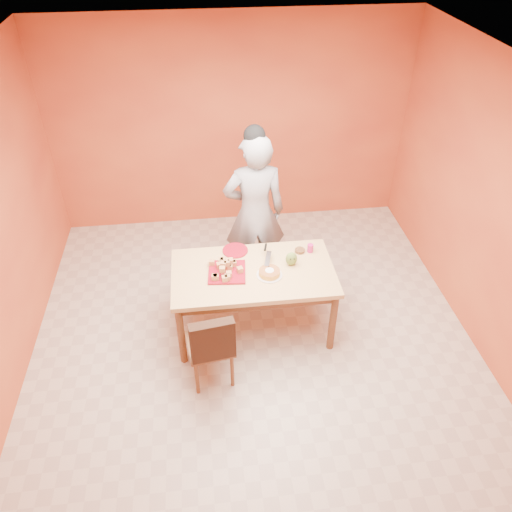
{
  "coord_description": "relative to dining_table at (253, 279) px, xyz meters",
  "views": [
    {
      "loc": [
        -0.41,
        -3.44,
        3.85
      ],
      "look_at": [
        0.04,
        0.3,
        0.97
      ],
      "focal_mm": 35.0,
      "sensor_mm": 36.0,
      "label": 1
    }
  ],
  "objects": [
    {
      "name": "floor",
      "position": [
        -0.02,
        -0.33,
        -0.67
      ],
      "size": [
        5.0,
        5.0,
        0.0
      ],
      "primitive_type": "plane",
      "color": "beige",
      "rests_on": "ground"
    },
    {
      "name": "ceiling",
      "position": [
        -0.02,
        -0.33,
        2.03
      ],
      "size": [
        5.0,
        5.0,
        0.0
      ],
      "primitive_type": "plane",
      "rotation": [
        3.14,
        0.0,
        0.0
      ],
      "color": "white",
      "rests_on": "wall_back"
    },
    {
      "name": "wall_back",
      "position": [
        -0.02,
        2.17,
        0.68
      ],
      "size": [
        4.5,
        0.0,
        4.5
      ],
      "primitive_type": "plane",
      "rotation": [
        1.57,
        0.0,
        0.0
      ],
      "color": "#D46030",
      "rests_on": "floor"
    },
    {
      "name": "wall_right",
      "position": [
        2.23,
        -0.33,
        0.68
      ],
      "size": [
        0.0,
        5.0,
        5.0
      ],
      "primitive_type": "plane",
      "rotation": [
        1.57,
        0.0,
        -1.57
      ],
      "color": "#D46030",
      "rests_on": "floor"
    },
    {
      "name": "dining_table",
      "position": [
        0.0,
        0.0,
        0.0
      ],
      "size": [
        1.6,
        0.9,
        0.76
      ],
      "color": "tan",
      "rests_on": "floor"
    },
    {
      "name": "dining_chair",
      "position": [
        -0.47,
        -0.63,
        -0.2
      ],
      "size": [
        0.47,
        0.53,
        0.89
      ],
      "rotation": [
        0.0,
        0.0,
        0.14
      ],
      "color": "brown",
      "rests_on": "floor"
    },
    {
      "name": "pastry_pile",
      "position": [
        -0.26,
        0.0,
        0.17
      ],
      "size": [
        0.32,
        0.32,
        0.11
      ],
      "primitive_type": null,
      "color": "tan",
      "rests_on": "pastry_platter"
    },
    {
      "name": "person",
      "position": [
        0.11,
        0.78,
        0.26
      ],
      "size": [
        0.69,
        0.47,
        1.86
      ],
      "primitive_type": "imported",
      "rotation": [
        0.0,
        0.0,
        3.18
      ],
      "color": "gray",
      "rests_on": "floor"
    },
    {
      "name": "pastry_platter",
      "position": [
        -0.26,
        0.0,
        0.1
      ],
      "size": [
        0.39,
        0.39,
        0.02
      ],
      "primitive_type": "cube",
      "rotation": [
        0.0,
        0.0,
        -0.09
      ],
      "color": "maroon",
      "rests_on": "dining_table"
    },
    {
      "name": "red_dinner_plate",
      "position": [
        -0.15,
        0.35,
        0.1
      ],
      "size": [
        0.34,
        0.34,
        0.02
      ],
      "primitive_type": "cylinder",
      "rotation": [
        0.0,
        0.0,
        0.39
      ],
      "color": "maroon",
      "rests_on": "dining_table"
    },
    {
      "name": "white_cake_plate",
      "position": [
        0.15,
        -0.08,
        0.1
      ],
      "size": [
        0.28,
        0.28,
        0.01
      ],
      "primitive_type": "cylinder",
      "rotation": [
        0.0,
        0.0,
        -0.11
      ],
      "color": "white",
      "rests_on": "dining_table"
    },
    {
      "name": "sponge_cake",
      "position": [
        0.15,
        -0.08,
        0.13
      ],
      "size": [
        0.22,
        0.22,
        0.05
      ],
      "primitive_type": "cylinder",
      "rotation": [
        0.0,
        0.0,
        0.06
      ],
      "color": "yellow",
      "rests_on": "white_cake_plate"
    },
    {
      "name": "cake_server",
      "position": [
        0.16,
        0.1,
        0.16
      ],
      "size": [
        0.11,
        0.25,
        0.01
      ],
      "primitive_type": "cube",
      "rotation": [
        0.0,
        0.0,
        -0.25
      ],
      "color": "silver",
      "rests_on": "sponge_cake"
    },
    {
      "name": "egg_ornament",
      "position": [
        0.39,
        0.06,
        0.17
      ],
      "size": [
        0.14,
        0.13,
        0.15
      ],
      "primitive_type": "ellipsoid",
      "rotation": [
        0.0,
        0.0,
        -0.34
      ],
      "color": "olive",
      "rests_on": "dining_table"
    },
    {
      "name": "magenta_glass",
      "position": [
        0.62,
        0.25,
        0.14
      ],
      "size": [
        0.07,
        0.07,
        0.09
      ],
      "primitive_type": "cylinder",
      "rotation": [
        0.0,
        0.0,
        0.23
      ],
      "color": "#BD1C6C",
      "rests_on": "dining_table"
    },
    {
      "name": "checker_tin",
      "position": [
        0.51,
        0.26,
        0.11
      ],
      "size": [
        0.12,
        0.12,
        0.03
      ],
      "primitive_type": "cylinder",
      "rotation": [
        0.0,
        0.0,
        -0.18
      ],
      "color": "#321A0D",
      "rests_on": "dining_table"
    }
  ]
}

